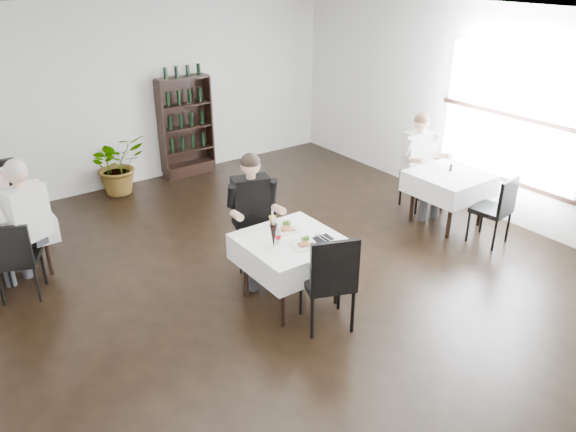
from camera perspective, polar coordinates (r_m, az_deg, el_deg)
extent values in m
plane|color=black|center=(6.63, 2.38, -7.55)|extent=(9.00, 9.00, 0.00)
plane|color=white|center=(5.61, 2.96, 19.20)|extent=(9.00, 9.00, 0.00)
plane|color=white|center=(9.75, -14.34, 12.05)|extent=(7.00, 0.00, 7.00)
plane|color=white|center=(8.49, 21.78, 9.19)|extent=(0.00, 9.00, 9.00)
cube|color=white|center=(8.47, 21.76, 9.50)|extent=(0.03, 2.20, 1.80)
cube|color=black|center=(8.72, 20.73, 3.67)|extent=(0.05, 2.30, 0.06)
cube|color=black|center=(10.21, -10.01, 4.80)|extent=(0.90, 0.28, 0.20)
cylinder|color=black|center=(5.86, -0.51, -8.24)|extent=(0.06, 0.06, 0.71)
cylinder|color=black|center=(6.38, -4.33, -5.30)|extent=(0.06, 0.06, 0.71)
cylinder|color=black|center=(6.24, 4.99, -6.06)|extent=(0.06, 0.06, 0.71)
cylinder|color=black|center=(6.73, 0.96, -3.47)|extent=(0.06, 0.06, 0.71)
cube|color=black|center=(6.11, 0.28, -2.67)|extent=(0.85, 0.85, 0.04)
cube|color=white|center=(6.16, 0.28, -3.57)|extent=(1.03, 1.03, 0.30)
cylinder|color=black|center=(7.36, -23.28, -3.06)|extent=(0.06, 0.06, 0.71)
cylinder|color=black|center=(7.97, -24.49, -1.14)|extent=(0.06, 0.06, 0.71)
cube|color=black|center=(7.47, -26.89, -0.15)|extent=(0.80, 0.80, 0.04)
cube|color=white|center=(7.51, -26.73, -0.91)|extent=(0.98, 0.98, 0.30)
cylinder|color=black|center=(7.95, 16.14, 0.16)|extent=(0.06, 0.06, 0.71)
cylinder|color=black|center=(8.34, 12.56, 1.76)|extent=(0.06, 0.06, 0.71)
cylinder|color=black|center=(8.46, 19.05, 1.30)|extent=(0.06, 0.06, 0.71)
cylinder|color=black|center=(8.83, 15.54, 2.76)|extent=(0.06, 0.06, 0.71)
cube|color=black|center=(8.25, 16.13, 3.92)|extent=(0.80, 0.80, 0.04)
cube|color=white|center=(8.29, 16.04, 3.21)|extent=(0.98, 0.98, 0.30)
imported|color=#21591E|center=(9.52, -16.94, 5.04)|extent=(0.98, 0.88, 0.97)
cylinder|color=black|center=(6.52, -4.43, -5.80)|extent=(0.04, 0.04, 0.47)
cylinder|color=black|center=(6.87, -4.86, -4.07)|extent=(0.04, 0.04, 0.47)
cylinder|color=black|center=(6.57, -0.86, -5.46)|extent=(0.04, 0.04, 0.47)
cylinder|color=black|center=(6.92, -1.47, -3.77)|extent=(0.04, 0.04, 0.47)
cube|color=black|center=(6.59, -2.96, -2.74)|extent=(0.63, 0.63, 0.07)
cube|color=black|center=(6.65, -3.28, 0.22)|extent=(0.45, 0.24, 0.51)
cylinder|color=black|center=(6.20, 5.19, -7.44)|extent=(0.04, 0.04, 0.50)
cylinder|color=black|center=(5.87, 6.58, -9.63)|extent=(0.04, 0.04, 0.50)
cylinder|color=black|center=(6.09, 1.31, -8.01)|extent=(0.04, 0.04, 0.50)
cylinder|color=black|center=(5.75, 2.47, -10.28)|extent=(0.04, 0.04, 0.50)
cube|color=black|center=(5.82, 3.97, -6.52)|extent=(0.64, 0.64, 0.08)
cube|color=black|center=(5.49, 4.79, -5.12)|extent=(0.48, 0.23, 0.54)
cylinder|color=black|center=(8.09, -24.79, -1.55)|extent=(0.04, 0.04, 0.53)
cylinder|color=black|center=(8.51, -25.19, -0.34)|extent=(0.04, 0.04, 0.53)
cube|color=black|center=(8.18, -26.93, 0.60)|extent=(0.57, 0.57, 0.08)
cylinder|color=black|center=(7.23, -23.59, -4.84)|extent=(0.03, 0.03, 0.44)
cylinder|color=black|center=(6.91, -24.12, -6.38)|extent=(0.03, 0.03, 0.44)
cylinder|color=black|center=(7.33, -26.50, -5.03)|extent=(0.03, 0.03, 0.44)
cylinder|color=black|center=(7.01, -27.16, -6.56)|extent=(0.03, 0.03, 0.44)
cube|color=black|center=(7.01, -25.72, -3.94)|extent=(0.58, 0.58, 0.07)
cube|color=black|center=(6.72, -26.46, -2.82)|extent=(0.42, 0.22, 0.48)
cylinder|color=black|center=(8.62, 12.91, 1.53)|extent=(0.03, 0.03, 0.44)
cylinder|color=black|center=(8.89, 11.36, 2.43)|extent=(0.03, 0.03, 0.44)
cylinder|color=black|center=(8.86, 14.85, 1.97)|extent=(0.03, 0.03, 0.44)
cylinder|color=black|center=(9.12, 13.29, 2.83)|extent=(0.03, 0.03, 0.44)
cube|color=black|center=(8.78, 13.26, 3.71)|extent=(0.51, 0.51, 0.07)
cube|color=black|center=(8.83, 12.60, 5.72)|extent=(0.45, 0.12, 0.48)
cylinder|color=black|center=(8.30, 19.10, -0.21)|extent=(0.03, 0.03, 0.44)
cylinder|color=black|center=(8.17, 21.43, -1.02)|extent=(0.03, 0.03, 0.44)
cylinder|color=black|center=(7.99, 17.82, -1.02)|extent=(0.03, 0.03, 0.44)
cylinder|color=black|center=(7.85, 20.22, -1.89)|extent=(0.03, 0.03, 0.44)
cube|color=black|center=(7.97, 19.90, 0.57)|extent=(0.50, 0.50, 0.07)
cube|color=black|center=(7.80, 21.46, 1.85)|extent=(0.44, 0.11, 0.48)
cube|color=#3A3A41|center=(6.52, -4.12, -2.12)|extent=(0.27, 0.47, 0.15)
cylinder|color=#3A3A41|center=(6.52, -3.56, -5.50)|extent=(0.12, 0.12, 0.53)
cube|color=#3A3A41|center=(6.57, -2.31, -1.84)|extent=(0.27, 0.47, 0.15)
cylinder|color=#3A3A41|center=(6.57, -1.76, -5.19)|extent=(0.12, 0.12, 0.53)
cube|color=black|center=(6.57, -3.79, 1.53)|extent=(0.48, 0.35, 0.59)
cylinder|color=#DBA789|center=(6.26, -5.22, 0.05)|extent=(0.18, 0.34, 0.17)
cylinder|color=#DBA789|center=(6.39, -0.94, 0.68)|extent=(0.18, 0.34, 0.17)
sphere|color=#DBA789|center=(6.38, -3.85, 5.17)|extent=(0.23, 0.23, 0.23)
sphere|color=black|center=(6.37, -3.86, 5.44)|extent=(0.23, 0.23, 0.23)
cube|color=#3A3A41|center=(7.94, -26.82, -0.04)|extent=(0.20, 0.44, 0.14)
cylinder|color=#3A3A41|center=(7.90, -25.96, -2.53)|extent=(0.11, 0.11, 0.49)
cylinder|color=#DBA789|center=(7.78, -26.18, 2.14)|extent=(0.12, 0.32, 0.16)
cube|color=#3A3A41|center=(7.15, -24.83, -1.74)|extent=(0.33, 0.49, 0.16)
cylinder|color=#3A3A41|center=(7.45, -25.27, -3.80)|extent=(0.12, 0.12, 0.55)
cube|color=#3A3A41|center=(7.04, -26.26, -2.44)|extent=(0.33, 0.49, 0.16)
cylinder|color=#3A3A41|center=(7.35, -26.65, -4.49)|extent=(0.12, 0.12, 0.55)
cube|color=white|center=(6.78, -25.06, 0.26)|extent=(0.51, 0.41, 0.62)
cylinder|color=#DBA789|center=(7.16, -24.84, 1.35)|extent=(0.22, 0.35, 0.17)
sphere|color=#DBA789|center=(6.64, -25.91, 3.98)|extent=(0.23, 0.23, 0.23)
sphere|color=beige|center=(6.63, -25.96, 4.25)|extent=(0.23, 0.23, 0.23)
cube|color=#3A3A41|center=(8.45, 13.07, 3.73)|extent=(0.22, 0.46, 0.15)
cylinder|color=#3A3A41|center=(8.44, 13.62, 1.20)|extent=(0.12, 0.12, 0.51)
cube|color=#3A3A41|center=(8.58, 14.18, 3.93)|extent=(0.22, 0.46, 0.15)
cylinder|color=#3A3A41|center=(8.56, 14.73, 1.44)|extent=(0.12, 0.12, 0.51)
cube|color=white|center=(8.54, 13.04, 6.44)|extent=(0.45, 0.30, 0.58)
cylinder|color=#DBA789|center=(8.20, 12.88, 5.51)|extent=(0.14, 0.34, 0.16)
cylinder|color=#DBA789|center=(8.49, 15.48, 5.91)|extent=(0.14, 0.34, 0.16)
sphere|color=#DBA789|center=(8.40, 13.42, 9.24)|extent=(0.22, 0.22, 0.22)
sphere|color=brown|center=(8.39, 13.44, 9.45)|extent=(0.22, 0.22, 0.22)
cube|color=white|center=(6.28, -0.22, -1.32)|extent=(0.29, 0.29, 0.02)
cube|color=brown|center=(6.24, -0.35, -1.29)|extent=(0.11, 0.09, 0.03)
sphere|color=#3B6F1D|center=(6.33, 0.02, -0.70)|extent=(0.06, 0.06, 0.06)
cube|color=#956444|center=(6.24, 0.28, -1.33)|extent=(0.12, 0.11, 0.02)
cube|color=white|center=(5.95, 1.70, -2.91)|extent=(0.30, 0.30, 0.02)
cube|color=brown|center=(5.91, 1.58, -2.88)|extent=(0.10, 0.08, 0.02)
sphere|color=#3B6F1D|center=(6.00, 1.93, -2.27)|extent=(0.06, 0.06, 0.06)
cube|color=#956444|center=(5.91, 2.22, -2.92)|extent=(0.12, 0.11, 0.02)
cone|color=black|center=(5.85, -1.49, -2.05)|extent=(0.08, 0.08, 0.27)
cylinder|color=silver|center=(5.77, -1.51, -0.54)|extent=(0.02, 0.02, 0.07)
cone|color=#BA802F|center=(6.04, -1.58, -1.16)|extent=(0.08, 0.08, 0.26)
cylinder|color=silver|center=(5.97, -1.60, 0.26)|extent=(0.02, 0.02, 0.07)
cylinder|color=silver|center=(5.96, -1.02, -1.98)|extent=(0.06, 0.06, 0.19)
cylinder|color=#B70A10|center=(5.96, -1.02, -2.10)|extent=(0.06, 0.06, 0.05)
cylinder|color=silver|center=(5.90, -1.03, -0.97)|extent=(0.02, 0.02, 0.05)
cube|color=black|center=(6.09, 3.54, -2.31)|extent=(0.21, 0.17, 0.01)
cylinder|color=silver|center=(6.07, 3.38, -2.27)|extent=(0.03, 0.23, 0.01)
cylinder|color=silver|center=(6.10, 3.71, -2.16)|extent=(0.02, 0.23, 0.01)
cylinder|color=black|center=(8.32, 16.20, 4.74)|extent=(0.05, 0.05, 0.10)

